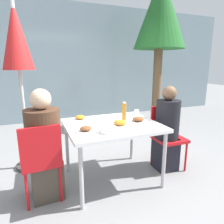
% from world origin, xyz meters
% --- Properties ---
extents(ground_plane, '(24.00, 24.00, 0.00)m').
position_xyz_m(ground_plane, '(0.00, 0.00, 0.00)').
color(ground_plane, gray).
extents(building_facade, '(10.00, 0.20, 3.00)m').
position_xyz_m(building_facade, '(0.00, 3.30, 1.50)').
color(building_facade, gray).
rests_on(building_facade, ground).
extents(dining_table, '(1.12, 0.95, 0.75)m').
position_xyz_m(dining_table, '(0.00, 0.00, 0.69)').
color(dining_table, white).
rests_on(dining_table, ground).
extents(chair_left, '(0.42, 0.42, 0.89)m').
position_xyz_m(chair_left, '(-0.86, -0.13, 0.52)').
color(chair_left, red).
rests_on(chair_left, ground).
extents(person_left, '(0.37, 0.37, 1.23)m').
position_xyz_m(person_left, '(-0.81, -0.04, 0.58)').
color(person_left, '#473D33').
rests_on(person_left, ground).
extents(chair_right, '(0.42, 0.42, 0.89)m').
position_xyz_m(chair_right, '(0.86, 0.04, 0.52)').
color(chair_right, red).
rests_on(chair_right, ground).
extents(person_right, '(0.32, 0.32, 1.19)m').
position_xyz_m(person_right, '(0.81, -0.03, 0.57)').
color(person_right, black).
rests_on(person_right, ground).
extents(closed_umbrella, '(0.40, 0.40, 2.23)m').
position_xyz_m(closed_umbrella, '(-1.01, 0.74, 1.71)').
color(closed_umbrella, '#333333').
rests_on(closed_umbrella, ground).
extents(plate_0, '(0.27, 0.27, 0.07)m').
position_xyz_m(plate_0, '(0.06, -0.12, 0.78)').
color(plate_0, white).
rests_on(plate_0, dining_table).
extents(plate_1, '(0.23, 0.23, 0.06)m').
position_xyz_m(plate_1, '(-0.33, 0.31, 0.78)').
color(plate_1, white).
rests_on(plate_1, dining_table).
extents(plate_2, '(0.25, 0.25, 0.07)m').
position_xyz_m(plate_2, '(0.33, -0.06, 0.78)').
color(plate_2, white).
rests_on(plate_2, dining_table).
extents(plate_3, '(0.23, 0.23, 0.06)m').
position_xyz_m(plate_3, '(-0.38, -0.17, 0.78)').
color(plate_3, white).
rests_on(plate_3, dining_table).
extents(bottle, '(0.06, 0.06, 0.24)m').
position_xyz_m(bottle, '(0.21, 0.10, 0.87)').
color(bottle, '#B7751E').
rests_on(bottle, dining_table).
extents(drinking_cup, '(0.07, 0.07, 0.08)m').
position_xyz_m(drinking_cup, '(0.49, 0.27, 0.79)').
color(drinking_cup, white).
rests_on(drinking_cup, dining_table).
extents(salad_bowl, '(0.20, 0.20, 0.06)m').
position_xyz_m(salad_bowl, '(-0.16, -0.28, 0.78)').
color(salad_bowl, white).
rests_on(salad_bowl, dining_table).
extents(tree_behind_left, '(1.17, 1.17, 3.44)m').
position_xyz_m(tree_behind_left, '(1.91, 1.85, 2.57)').
color(tree_behind_left, brown).
rests_on(tree_behind_left, ground).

